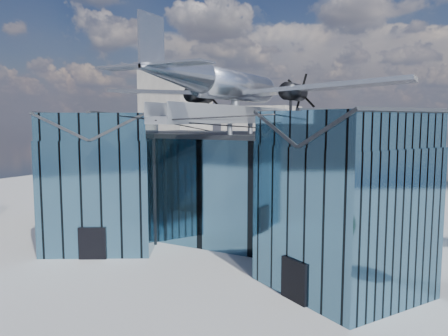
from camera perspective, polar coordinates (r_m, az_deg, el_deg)
The scene contains 4 objects.
ground_plane at distance 35.71m, azimuth -1.58°, elevation -11.87°, with size 120.00×120.00×0.00m, color gray.
museum at distance 39.47m, azimuth 2.67°, elevation -1.87°, with size 32.88×24.50×17.60m.
bg_towers at distance 81.32m, azimuth 17.66°, elevation 5.17°, with size 77.00×24.50×26.00m.
tree_side_w at distance 52.36m, azimuth -21.20°, elevation -2.32°, with size 3.53×3.53×5.46m.
Camera 1 is at (17.15, -29.29, 11.10)m, focal length 35.00 mm.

